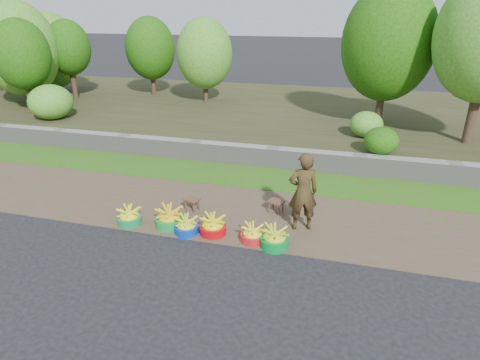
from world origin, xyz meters
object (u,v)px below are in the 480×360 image
(stool_left, at_px, (192,201))
(stool_right, at_px, (276,203))
(basin_f, at_px, (274,239))
(basin_a, at_px, (129,217))
(basin_c, at_px, (187,226))
(vendor_woman, at_px, (303,192))
(basin_e, at_px, (252,235))
(basin_d, at_px, (213,226))
(basin_b, at_px, (169,218))

(stool_left, height_order, stool_right, stool_right)
(basin_f, relative_size, stool_right, 1.37)
(basin_f, height_order, stool_right, basin_f)
(basin_a, height_order, basin_c, basin_a)
(stool_right, xyz_separation_m, vendor_woman, (0.58, -0.50, 0.55))
(basin_e, bearing_deg, basin_a, -179.95)
(basin_a, distance_m, stool_left, 1.32)
(basin_d, relative_size, stool_right, 1.35)
(vendor_woman, bearing_deg, stool_right, -59.40)
(basin_e, xyz_separation_m, vendor_woman, (0.80, 0.71, 0.64))
(basin_b, distance_m, basin_d, 0.92)
(basin_e, distance_m, vendor_woman, 1.25)
(basin_e, relative_size, stool_left, 1.24)
(basin_c, bearing_deg, basin_d, 11.62)
(basin_e, relative_size, stool_right, 1.19)
(basin_b, height_order, vendor_woman, vendor_woman)
(basin_c, distance_m, stool_left, 0.93)
(basin_a, xyz_separation_m, basin_d, (1.73, 0.07, 0.01))
(basin_d, distance_m, vendor_woman, 1.83)
(basin_e, bearing_deg, stool_left, 150.52)
(basin_c, height_order, basin_d, basin_d)
(stool_right, bearing_deg, basin_a, -156.04)
(basin_f, distance_m, stool_right, 1.30)
(basin_a, xyz_separation_m, vendor_woman, (3.32, 0.71, 0.63))
(basin_b, distance_m, stool_right, 2.21)
(basin_c, relative_size, basin_e, 1.03)
(basin_d, distance_m, basin_e, 0.79)
(basin_c, xyz_separation_m, basin_d, (0.50, 0.10, 0.02))
(basin_e, distance_m, stool_right, 1.24)
(vendor_woman, bearing_deg, basin_d, 3.30)
(basin_d, bearing_deg, stool_right, 48.73)
(basin_f, relative_size, vendor_woman, 0.33)
(basin_b, height_order, basin_f, basin_b)
(basin_c, bearing_deg, basin_a, 178.46)
(basin_e, bearing_deg, basin_c, -178.44)
(basin_f, relative_size, stool_left, 1.42)
(basin_f, bearing_deg, stool_right, 99.03)
(vendor_woman, bearing_deg, basin_f, 45.06)
(basin_d, relative_size, basin_e, 1.14)
(stool_left, distance_m, stool_right, 1.77)
(basin_f, xyz_separation_m, stool_right, (-0.20, 1.28, 0.07))
(basin_d, bearing_deg, vendor_woman, 22.05)
(basin_d, xyz_separation_m, vendor_woman, (1.59, 0.64, 0.62))
(basin_d, height_order, vendor_woman, vendor_woman)
(basin_e, bearing_deg, vendor_woman, 41.56)
(vendor_woman, bearing_deg, stool_left, -22.43)
(basin_d, height_order, stool_left, basin_d)
(basin_a, relative_size, basin_b, 0.87)
(stool_right, bearing_deg, basin_f, -80.97)
(stool_right, relative_size, vendor_woman, 0.24)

